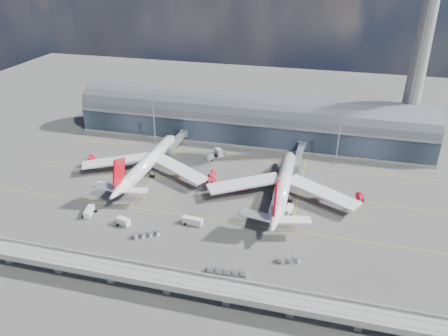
% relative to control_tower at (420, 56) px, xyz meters
% --- Properties ---
extents(ground, '(500.00, 500.00, 0.00)m').
position_rel_control_tower_xyz_m(ground, '(-85.00, -83.00, -51.64)').
color(ground, '#474744').
rests_on(ground, ground).
extents(taxi_lines, '(200.00, 80.12, 0.01)m').
position_rel_control_tower_xyz_m(taxi_lines, '(-85.00, -60.89, -51.63)').
color(taxi_lines, gold).
rests_on(taxi_lines, ground).
extents(terminal, '(200.00, 30.00, 28.00)m').
position_rel_control_tower_xyz_m(terminal, '(-85.00, -5.01, -40.30)').
color(terminal, '#202B36').
rests_on(terminal, ground).
extents(control_tower, '(19.00, 19.00, 103.00)m').
position_rel_control_tower_xyz_m(control_tower, '(0.00, 0.00, 0.00)').
color(control_tower, gray).
rests_on(control_tower, ground).
extents(guideway, '(220.00, 8.50, 7.20)m').
position_rel_control_tower_xyz_m(guideway, '(-85.00, -138.00, -46.34)').
color(guideway, gray).
rests_on(guideway, ground).
extents(floodlight_mast_left, '(3.00, 0.70, 25.70)m').
position_rel_control_tower_xyz_m(floodlight_mast_left, '(-135.00, -28.00, -38.00)').
color(floodlight_mast_left, gray).
rests_on(floodlight_mast_left, ground).
extents(floodlight_mast_right, '(3.00, 0.70, 25.70)m').
position_rel_control_tower_xyz_m(floodlight_mast_right, '(-35.00, -28.00, -38.00)').
color(floodlight_mast_right, gray).
rests_on(floodlight_mast_right, ground).
extents(airliner_left, '(68.62, 72.04, 22.00)m').
position_rel_control_tower_xyz_m(airliner_left, '(-124.48, -63.39, -45.35)').
color(airliner_left, white).
rests_on(airliner_left, ground).
extents(airliner_right, '(70.31, 73.47, 23.34)m').
position_rel_control_tower_xyz_m(airliner_right, '(-57.00, -68.83, -45.58)').
color(airliner_right, white).
rests_on(airliner_right, ground).
extents(jet_bridge_left, '(4.40, 28.00, 7.25)m').
position_rel_control_tower_xyz_m(jet_bridge_left, '(-120.94, -29.88, -46.46)').
color(jet_bridge_left, gray).
rests_on(jet_bridge_left, ground).
extents(jet_bridge_right, '(4.40, 32.00, 7.25)m').
position_rel_control_tower_xyz_m(jet_bridge_right, '(-53.54, -31.82, -46.46)').
color(jet_bridge_right, gray).
rests_on(jet_bridge_right, ground).
extents(service_truck_0, '(4.03, 7.89, 3.12)m').
position_rel_control_tower_xyz_m(service_truck_0, '(-133.55, -102.95, -50.02)').
color(service_truck_0, silver).
rests_on(service_truck_0, ground).
extents(service_truck_1, '(6.20, 4.01, 3.32)m').
position_rel_control_tower_xyz_m(service_truck_1, '(-116.30, -106.18, -49.96)').
color(service_truck_1, silver).
rests_on(service_truck_1, ground).
extents(service_truck_2, '(8.71, 3.34, 3.08)m').
position_rel_control_tower_xyz_m(service_truck_2, '(-89.42, -98.63, -50.03)').
color(service_truck_2, silver).
rests_on(service_truck_2, ground).
extents(service_truck_3, '(3.92, 6.77, 3.08)m').
position_rel_control_tower_xyz_m(service_truck_3, '(-52.84, -80.48, -50.06)').
color(service_truck_3, silver).
rests_on(service_truck_3, ground).
extents(service_truck_4, '(3.00, 4.79, 2.58)m').
position_rel_control_tower_xyz_m(service_truck_4, '(-99.23, -38.88, -50.34)').
color(service_truck_4, silver).
rests_on(service_truck_4, ground).
extents(service_truck_5, '(5.88, 7.14, 3.29)m').
position_rel_control_tower_xyz_m(service_truck_5, '(-96.25, -32.40, -49.95)').
color(service_truck_5, silver).
rests_on(service_truck_5, ground).
extents(cargo_train_0, '(10.43, 6.65, 1.82)m').
position_rel_control_tower_xyz_m(cargo_train_0, '(-104.25, -111.26, -50.69)').
color(cargo_train_0, gray).
rests_on(cargo_train_0, ground).
extents(cargo_train_1, '(14.43, 2.76, 1.90)m').
position_rel_control_tower_xyz_m(cargo_train_1, '(-68.29, -124.01, -50.64)').
color(cargo_train_1, gray).
rests_on(cargo_train_1, ground).
extents(cargo_train_2, '(8.37, 4.40, 1.85)m').
position_rel_control_tower_xyz_m(cargo_train_2, '(-48.63, -112.46, -50.67)').
color(cargo_train_2, gray).
rests_on(cargo_train_2, ground).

